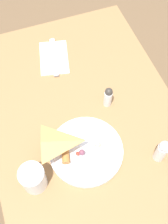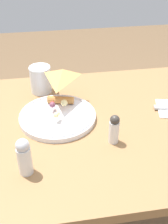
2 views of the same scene
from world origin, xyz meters
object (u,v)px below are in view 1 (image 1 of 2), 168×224
(plate_pizza, at_px, (85,150))
(salt_shaker, at_px, (162,151))
(dining_table, at_px, (83,130))
(pepper_shaker, at_px, (108,97))
(milk_glass, at_px, (33,178))
(napkin_folded, at_px, (54,58))
(butter_knife, at_px, (54,59))

(plate_pizza, relative_size, salt_shaker, 2.29)
(dining_table, distance_m, pepper_shaker, 0.20)
(dining_table, bearing_deg, salt_shaker, -143.13)
(milk_glass, relative_size, napkin_folded, 0.51)
(milk_glass, distance_m, napkin_folded, 0.50)
(napkin_folded, xyz_separation_m, salt_shaker, (-0.51, -0.20, 0.05))
(napkin_folded, xyz_separation_m, pepper_shaker, (-0.27, -0.12, 0.04))
(dining_table, bearing_deg, pepper_shaker, -84.46)
(plate_pizza, distance_m, butter_knife, 0.40)
(dining_table, relative_size, plate_pizza, 3.96)
(pepper_shaker, bearing_deg, salt_shaker, -162.03)
(milk_glass, xyz_separation_m, salt_shaker, (-0.05, -0.39, 0.01))
(dining_table, distance_m, salt_shaker, 0.34)
(salt_shaker, bearing_deg, butter_knife, 21.63)
(plate_pizza, bearing_deg, milk_glass, 103.92)
(napkin_folded, distance_m, butter_knife, 0.01)
(plate_pizza, distance_m, pepper_shaker, 0.20)
(butter_knife, bearing_deg, milk_glass, 167.60)
(butter_knife, relative_size, pepper_shaker, 2.17)
(plate_pizza, bearing_deg, salt_shaker, -114.17)
(pepper_shaker, bearing_deg, napkin_folded, 23.79)
(butter_knife, distance_m, salt_shaker, 0.54)
(plate_pizza, relative_size, pepper_shaker, 2.67)
(pepper_shaker, bearing_deg, butter_knife, 24.92)
(milk_glass, distance_m, salt_shaker, 0.39)
(dining_table, height_order, butter_knife, butter_knife)
(dining_table, xyz_separation_m, milk_glass, (-0.18, 0.22, 0.17))
(dining_table, height_order, salt_shaker, salt_shaker)
(dining_table, xyz_separation_m, plate_pizza, (-0.14, 0.04, 0.14))
(napkin_folded, distance_m, salt_shaker, 0.55)
(milk_glass, bearing_deg, butter_knife, -23.52)
(plate_pizza, height_order, pepper_shaker, pepper_shaker)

